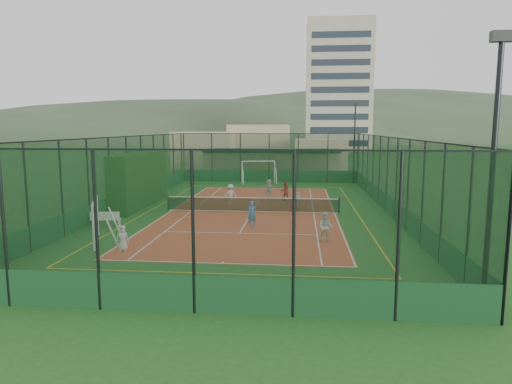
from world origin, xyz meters
TOP-DOWN VIEW (x-y plane):
  - ground at (0.00, 0.00)m, footprint 300.00×300.00m
  - court_slab at (0.00, 0.00)m, footprint 11.17×23.97m
  - tennis_net at (0.00, 0.00)m, footprint 11.67×0.12m
  - perimeter_fence at (0.00, 0.00)m, footprint 18.12×34.12m
  - floodlight_se at (8.60, -16.60)m, footprint 0.60×0.26m
  - floodlight_ne at (8.60, 16.60)m, footprint 0.60×0.26m
  - clubhouse at (0.00, 22.00)m, footprint 15.20×7.20m
  - apartment_tower at (12.00, 82.00)m, footprint 15.00×12.00m
  - distant_hills at (0.00, 150.00)m, footprint 200.00×60.00m
  - hedge_left at (-8.30, 1.55)m, footprint 1.32×8.77m
  - white_bench at (-7.80, -5.50)m, footprint 1.70×0.68m
  - futsal_goal_near at (-6.79, -9.02)m, footprint 3.39×2.07m
  - futsal_goal_far at (-1.00, 15.80)m, footprint 3.60×1.80m
  - child_near_left at (-4.91, -10.34)m, footprint 0.63×0.47m
  - child_near_mid at (0.50, -4.76)m, footprint 0.62×0.49m
  - child_near_right at (4.47, -7.90)m, footprint 0.81×0.68m
  - child_far_left at (-1.93, 3.02)m, footprint 1.07×0.87m
  - child_far_right at (3.11, 1.20)m, footprint 0.74×0.38m
  - child_far_back at (0.69, 6.62)m, footprint 1.37×0.47m
  - coach at (2.02, 4.90)m, footprint 0.89×0.80m
  - tennis_balls at (0.03, 1.25)m, footprint 6.13×0.91m

SIDE VIEW (x-z plane):
  - ground at x=0.00m, z-range 0.00..0.00m
  - distant_hills at x=0.00m, z-range -12.00..12.00m
  - court_slab at x=0.00m, z-range 0.00..0.01m
  - tennis_balls at x=0.03m, z-range 0.01..0.08m
  - white_bench at x=-7.80m, z-range 0.00..0.93m
  - tennis_net at x=0.00m, z-range 0.00..1.06m
  - child_near_left at x=-4.91m, z-range 0.01..1.18m
  - child_far_right at x=3.11m, z-range 0.01..1.22m
  - child_far_left at x=-1.93m, z-range 0.01..1.45m
  - child_far_back at x=0.69m, z-range 0.01..1.47m
  - child_near_mid at x=0.50m, z-range 0.01..1.49m
  - coach at x=2.02m, z-range 0.01..1.51m
  - child_near_right at x=4.47m, z-range 0.01..1.53m
  - futsal_goal_near at x=-6.79m, z-range 0.00..2.11m
  - futsal_goal_far at x=-1.00m, z-range 0.00..2.23m
  - clubhouse at x=0.00m, z-range 0.00..3.15m
  - hedge_left at x=-8.30m, z-range 0.00..3.84m
  - perimeter_fence at x=0.00m, z-range 0.00..5.00m
  - floodlight_se at x=8.60m, z-range 0.00..8.25m
  - floodlight_ne at x=8.60m, z-range 0.00..8.25m
  - apartment_tower at x=12.00m, z-range 0.00..30.00m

